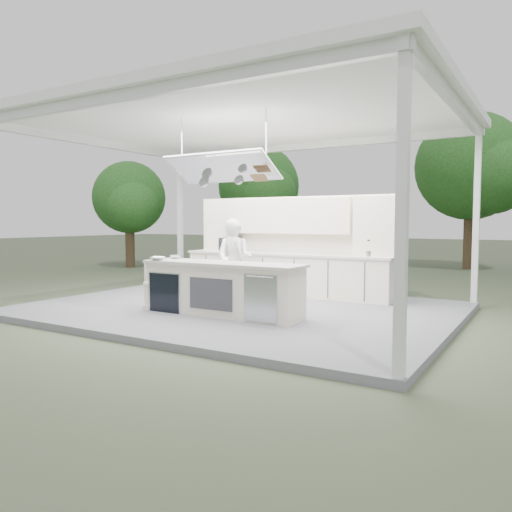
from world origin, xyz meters
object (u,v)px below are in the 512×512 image
Objects in this scene: back_counter at (285,274)px; demo_island at (221,288)px; sous_chef at (235,258)px; head_chef at (234,262)px.

demo_island is at bearing -86.37° from back_counter.
back_counter is 2.92× the size of sous_chef.
head_chef is at bearing -97.25° from back_counter.
sous_chef is (-0.98, 1.94, 0.40)m from demo_island.
back_counter is at bearing 34.22° from sous_chef.
demo_island is 0.61× the size of back_counter.
sous_chef is (-0.58, 0.91, 0.02)m from head_chef.
head_chef is at bearing -70.35° from sous_chef.
back_counter is at bearing 93.63° from demo_island.
demo_island is 1.78× the size of sous_chef.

